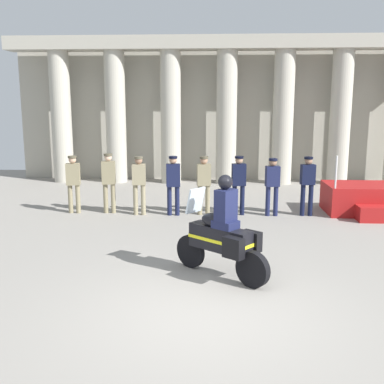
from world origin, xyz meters
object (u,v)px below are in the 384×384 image
Objects in this scene: officer_in_row_3 at (173,181)px; motorcycle_with_rider at (223,235)px; officer_in_row_1 at (109,178)px; officer_in_row_2 at (139,181)px; officer_in_row_5 at (239,181)px; officer_in_row_0 at (73,180)px; officer_in_row_6 at (272,182)px; officer_in_row_4 at (204,181)px; reviewing_stand at (375,200)px; officer_in_row_7 at (308,181)px.

motorcycle_with_rider is (1.34, -4.63, -0.19)m from officer_in_row_3.
officer_in_row_1 is 1.03× the size of officer_in_row_2.
motorcycle_with_rider reaches higher than officer_in_row_5.
officer_in_row_6 is (5.63, -0.03, -0.02)m from officer_in_row_0.
officer_in_row_4 is at bearing 179.26° from officer_in_row_3.
reviewing_stand is 6.81m from motorcycle_with_rider.
officer_in_row_1 is at bearing 174.81° from officer_in_row_0.
reviewing_stand is 7.65m from officer_in_row_1.
officer_in_row_2 is at bearing -7.01° from officer_in_row_6.
officer_in_row_0 is 0.96× the size of officer_in_row_1.
officer_in_row_3 is 1.83m from officer_in_row_5.
officer_in_row_7 is at bearing 172.27° from officer_in_row_4.
officer_in_row_4 is 0.98m from officer_in_row_5.
reviewing_stand is 2.15m from officer_in_row_7.
officer_in_row_2 and officer_in_row_4 have the same top height.
officer_in_row_4 is 0.87× the size of motorcycle_with_rider.
officer_in_row_4 is 2.88m from officer_in_row_7.
officer_in_row_1 is 1.03× the size of officer_in_row_5.
officer_in_row_2 is at bearing -24.33° from motorcycle_with_rider.
motorcycle_with_rider is (3.19, -4.80, -0.22)m from officer_in_row_1.
officer_in_row_0 is at bearing -9.20° from motorcycle_with_rider.
officer_in_row_0 is 5.63m from officer_in_row_6.
officer_in_row_1 is 1.03× the size of officer_in_row_4.
officer_in_row_5 is 1.90m from officer_in_row_7.
officer_in_row_3 is (0.96, -0.00, 0.00)m from officer_in_row_2.
reviewing_stand is 3.99m from officer_in_row_5.
officer_in_row_2 is (-6.72, -0.54, 0.59)m from reviewing_stand.
officer_in_row_0 is 0.99× the size of officer_in_row_2.
motorcycle_with_rider is (2.30, -4.63, -0.19)m from officer_in_row_2.
officer_in_row_3 is 3.73m from officer_in_row_7.
officer_in_row_3 is 0.88× the size of motorcycle_with_rider.
officer_in_row_7 is (-2.02, -0.40, 0.59)m from reviewing_stand.
motorcycle_with_rider is (0.49, -4.74, -0.18)m from officer_in_row_4.
officer_in_row_3 reaches higher than officer_in_row_2.
officer_in_row_4 is at bearing -44.88° from motorcycle_with_rider.
reviewing_stand reaches higher than officer_in_row_6.
officer_in_row_1 is at bearing -13.71° from officer_in_row_3.
officer_in_row_7 is (2.88, 0.03, 0.01)m from officer_in_row_4.
officer_in_row_4 is at bearing 175.23° from officer_in_row_2.
officer_in_row_0 is at bearing -8.66° from officer_in_row_6.
officer_in_row_5 is at bearing -174.36° from reviewing_stand.
motorcycle_with_rider reaches higher than officer_in_row_0.
reviewing_stand is at bearing 174.46° from officer_in_row_0.
officer_in_row_4 is 1.91m from officer_in_row_6.
officer_in_row_7 reaches higher than officer_in_row_4.
reviewing_stand is 3.08m from officer_in_row_6.
officer_in_row_1 is 4.62m from officer_in_row_6.
officer_in_row_2 is at bearing -4.77° from officer_in_row_4.
officer_in_row_0 is (-8.62, -0.42, 0.58)m from reviewing_stand.
reviewing_stand is at bearing -177.26° from officer_in_row_7.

